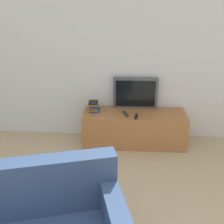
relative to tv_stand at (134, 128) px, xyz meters
The scene contains 6 objects.
wall_back 1.19m from the tv_stand, 145.96° to the left, with size 9.00×0.06×2.60m.
tv_stand is the anchor object (origin of this frame).
television 0.54m from the tv_stand, 86.88° to the left, with size 0.67×0.09×0.48m.
book_stack 0.69m from the tv_stand, behind, with size 0.18×0.23×0.16m.
remote_on_stand 0.30m from the tv_stand, 149.18° to the right, with size 0.09×0.19×0.02m.
remote_secondary 0.31m from the tv_stand, 82.45° to the right, with size 0.06×0.16×0.02m.
Camera 1 is at (0.35, -0.88, 1.98)m, focal length 42.00 mm.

